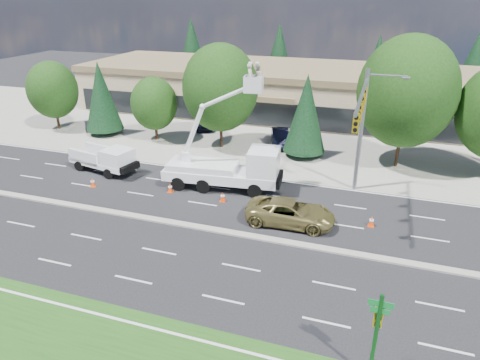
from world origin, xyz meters
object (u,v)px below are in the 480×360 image
(street_sign_pole, at_px, (377,327))
(minivan, at_px, (290,212))
(utility_pickup, at_px, (106,162))
(bucket_truck, at_px, (231,163))
(signal_mast, at_px, (362,119))

(street_sign_pole, bearing_deg, minivan, 116.99)
(utility_pickup, distance_m, minivan, 16.72)
(minivan, bearing_deg, bucket_truck, 52.08)
(street_sign_pole, xyz_separation_m, minivan, (-5.51, 10.81, -1.65))
(signal_mast, height_order, minivan, signal_mast)
(signal_mast, distance_m, bucket_truck, 9.83)
(signal_mast, distance_m, minivan, 7.85)
(signal_mast, distance_m, utility_pickup, 20.52)
(utility_pickup, relative_size, bucket_truck, 0.64)
(street_sign_pole, relative_size, utility_pickup, 0.66)
(bucket_truck, bearing_deg, utility_pickup, 174.47)
(street_sign_pole, bearing_deg, bucket_truck, 126.59)
(street_sign_pole, bearing_deg, utility_pickup, 146.35)
(street_sign_pole, distance_m, bucket_truck, 18.30)
(minivan, bearing_deg, signal_mast, -39.62)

